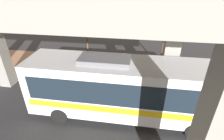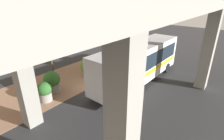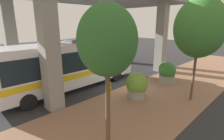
# 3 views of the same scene
# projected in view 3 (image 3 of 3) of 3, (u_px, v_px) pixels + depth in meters

# --- Properties ---
(ground_plane) EXTENTS (80.00, 80.00, 0.00)m
(ground_plane) POSITION_uv_depth(u_px,v_px,m) (126.00, 86.00, 14.36)
(ground_plane) COLOR #2D2D30
(ground_plane) RESTS_ON ground
(sidewalk_strip) EXTENTS (6.00, 40.00, 0.02)m
(sidewalk_strip) POSITION_uv_depth(u_px,v_px,m) (158.00, 96.00, 12.31)
(sidewalk_strip) COLOR #936B51
(sidewalk_strip) RESTS_ON ground
(overpass) EXTENTS (9.40, 20.02, 7.58)m
(overpass) POSITION_uv_depth(u_px,v_px,m) (93.00, 3.00, 15.36)
(overpass) COLOR gray
(overpass) RESTS_ON ground
(bus) EXTENTS (2.72, 11.06, 3.82)m
(bus) POSITION_uv_depth(u_px,v_px,m) (72.00, 63.00, 13.31)
(bus) COLOR silver
(bus) RESTS_ON ground
(fire_hydrant) EXTENTS (0.41, 0.20, 1.01)m
(fire_hydrant) POSITION_uv_depth(u_px,v_px,m) (110.00, 88.00, 12.32)
(fire_hydrant) COLOR gold
(fire_hydrant) RESTS_ON ground
(planter_front) EXTENTS (1.51, 1.51, 1.79)m
(planter_front) POSITION_uv_depth(u_px,v_px,m) (137.00, 86.00, 11.80)
(planter_front) COLOR gray
(planter_front) RESTS_ON ground
(planter_middle) EXTENTS (1.11, 1.11, 1.56)m
(planter_middle) POSITION_uv_depth(u_px,v_px,m) (165.00, 70.00, 16.07)
(planter_middle) COLOR gray
(planter_middle) RESTS_ON ground
(planter_back) EXTENTS (1.39, 1.39, 1.83)m
(planter_back) POSITION_uv_depth(u_px,v_px,m) (167.00, 73.00, 14.63)
(planter_back) COLOR gray
(planter_back) RESTS_ON ground
(street_tree_near) EXTENTS (3.02, 3.02, 6.52)m
(street_tree_near) POSITION_uv_depth(u_px,v_px,m) (200.00, 28.00, 10.45)
(street_tree_near) COLOR brown
(street_tree_near) RESTS_ON ground
(street_tree_far) EXTENTS (2.11, 2.11, 5.67)m
(street_tree_far) POSITION_uv_depth(u_px,v_px,m) (107.00, 42.00, 5.99)
(street_tree_far) COLOR brown
(street_tree_far) RESTS_ON ground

